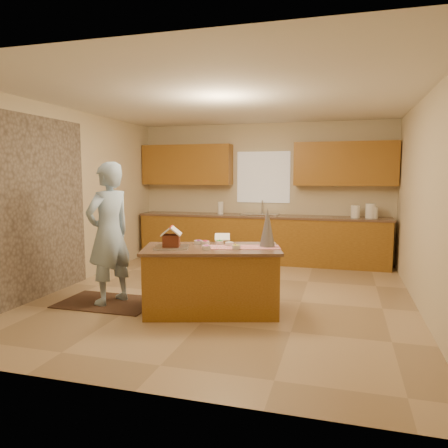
# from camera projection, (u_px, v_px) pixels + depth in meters

# --- Properties ---
(floor) EXTENTS (5.50, 5.50, 0.00)m
(floor) POSITION_uv_depth(u_px,v_px,m) (227.00, 296.00, 5.99)
(floor) COLOR tan
(floor) RESTS_ON ground
(ceiling) EXTENTS (5.50, 5.50, 0.00)m
(ceiling) POSITION_uv_depth(u_px,v_px,m) (227.00, 100.00, 5.67)
(ceiling) COLOR silver
(ceiling) RESTS_ON floor
(wall_back) EXTENTS (5.50, 5.50, 0.00)m
(wall_back) POSITION_uv_depth(u_px,v_px,m) (263.00, 192.00, 8.46)
(wall_back) COLOR beige
(wall_back) RESTS_ON floor
(wall_front) EXTENTS (5.50, 5.50, 0.00)m
(wall_front) POSITION_uv_depth(u_px,v_px,m) (131.00, 222.00, 3.20)
(wall_front) COLOR beige
(wall_front) RESTS_ON floor
(wall_left) EXTENTS (5.50, 5.50, 0.00)m
(wall_left) POSITION_uv_depth(u_px,v_px,m) (70.00, 198.00, 6.50)
(wall_left) COLOR beige
(wall_left) RESTS_ON floor
(wall_right) EXTENTS (5.50, 5.50, 0.00)m
(wall_right) POSITION_uv_depth(u_px,v_px,m) (425.00, 204.00, 5.15)
(wall_right) COLOR beige
(wall_right) RESTS_ON floor
(stone_accent) EXTENTS (0.00, 2.50, 2.50)m
(stone_accent) POSITION_uv_depth(u_px,v_px,m) (35.00, 208.00, 5.74)
(stone_accent) COLOR gray
(stone_accent) RESTS_ON wall_left
(window_curtain) EXTENTS (1.05, 0.03, 1.00)m
(window_curtain) POSITION_uv_depth(u_px,v_px,m) (263.00, 177.00, 8.39)
(window_curtain) COLOR white
(window_curtain) RESTS_ON wall_back
(back_counter_base) EXTENTS (4.80, 0.60, 0.88)m
(back_counter_base) POSITION_uv_depth(u_px,v_px,m) (260.00, 240.00, 8.28)
(back_counter_base) COLOR #915E1E
(back_counter_base) RESTS_ON floor
(back_counter_top) EXTENTS (4.85, 0.63, 0.04)m
(back_counter_top) POSITION_uv_depth(u_px,v_px,m) (260.00, 216.00, 8.22)
(back_counter_top) COLOR brown
(back_counter_top) RESTS_ON back_counter_base
(upper_cabinet_left) EXTENTS (1.85, 0.35, 0.80)m
(upper_cabinet_left) POSITION_uv_depth(u_px,v_px,m) (187.00, 165.00, 8.64)
(upper_cabinet_left) COLOR #9F6D22
(upper_cabinet_left) RESTS_ON wall_back
(upper_cabinet_right) EXTENTS (1.85, 0.35, 0.80)m
(upper_cabinet_right) POSITION_uv_depth(u_px,v_px,m) (345.00, 164.00, 7.80)
(upper_cabinet_right) COLOR #9F6D22
(upper_cabinet_right) RESTS_ON wall_back
(sink) EXTENTS (0.70, 0.45, 0.12)m
(sink) POSITION_uv_depth(u_px,v_px,m) (260.00, 217.00, 8.22)
(sink) COLOR silver
(sink) RESTS_ON back_counter_top
(faucet) EXTENTS (0.03, 0.03, 0.28)m
(faucet) POSITION_uv_depth(u_px,v_px,m) (262.00, 207.00, 8.38)
(faucet) COLOR silver
(faucet) RESTS_ON back_counter_top
(island_base) EXTENTS (1.75, 1.20, 0.78)m
(island_base) POSITION_uv_depth(u_px,v_px,m) (212.00, 281.00, 5.27)
(island_base) COLOR #915E1E
(island_base) RESTS_ON floor
(island_top) EXTENTS (1.84, 1.29, 0.04)m
(island_top) POSITION_uv_depth(u_px,v_px,m) (212.00, 249.00, 5.22)
(island_top) COLOR brown
(island_top) RESTS_ON island_base
(table_runner) EXTENTS (0.94, 0.55, 0.01)m
(table_runner) POSITION_uv_depth(u_px,v_px,m) (244.00, 247.00, 5.22)
(table_runner) COLOR #B20C1F
(table_runner) RESTS_ON island_top
(baking_tray) EXTENTS (0.47, 0.40, 0.02)m
(baking_tray) POSITION_uv_depth(u_px,v_px,m) (172.00, 247.00, 5.17)
(baking_tray) COLOR silver
(baking_tray) RESTS_ON island_top
(cookbook) EXTENTS (0.23, 0.20, 0.08)m
(cookbook) POSITION_uv_depth(u_px,v_px,m) (222.00, 237.00, 5.55)
(cookbook) COLOR white
(cookbook) RESTS_ON island_top
(tinsel_tree) EXTENTS (0.24, 0.24, 0.49)m
(tinsel_tree) POSITION_uv_depth(u_px,v_px,m) (267.00, 227.00, 5.24)
(tinsel_tree) COLOR #B3B2BF
(tinsel_tree) RESTS_ON island_top
(rug) EXTENTS (1.26, 0.82, 0.01)m
(rug) POSITION_uv_depth(u_px,v_px,m) (108.00, 302.00, 5.67)
(rug) COLOR black
(rug) RESTS_ON floor
(boy) EXTENTS (0.65, 0.79, 1.86)m
(boy) POSITION_uv_depth(u_px,v_px,m) (109.00, 233.00, 5.55)
(boy) COLOR #9EC0E1
(boy) RESTS_ON rug
(canister_a) EXTENTS (0.16, 0.16, 0.22)m
(canister_a) POSITION_uv_depth(u_px,v_px,m) (355.00, 212.00, 7.73)
(canister_a) COLOR white
(canister_a) RESTS_ON back_counter_top
(canister_b) EXTENTS (0.18, 0.18, 0.27)m
(canister_b) POSITION_uv_depth(u_px,v_px,m) (371.00, 211.00, 7.66)
(canister_b) COLOR white
(canister_b) RESTS_ON back_counter_top
(canister_c) EXTENTS (0.14, 0.14, 0.20)m
(canister_c) POSITION_uv_depth(u_px,v_px,m) (374.00, 213.00, 7.65)
(canister_c) COLOR white
(canister_c) RESTS_ON back_counter_top
(paper_towel) EXTENTS (0.11, 0.11, 0.24)m
(paper_towel) POSITION_uv_depth(u_px,v_px,m) (221.00, 208.00, 8.42)
(paper_towel) COLOR white
(paper_towel) RESTS_ON back_counter_top
(gingerbread_house) EXTENTS (0.30, 0.31, 0.25)m
(gingerbread_house) POSITION_uv_depth(u_px,v_px,m) (171.00, 239.00, 5.16)
(gingerbread_house) COLOR brown
(gingerbread_house) RESTS_ON baking_tray
(candy_bowls) EXTENTS (0.67, 0.51, 0.05)m
(candy_bowls) POSITION_uv_depth(u_px,v_px,m) (216.00, 244.00, 5.30)
(candy_bowls) COLOR #F976D9
(candy_bowls) RESTS_ON island_top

